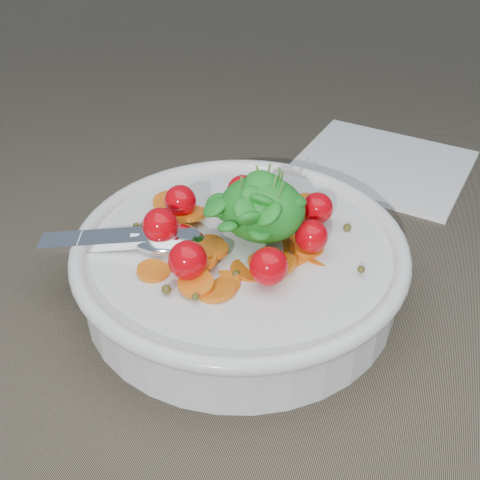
% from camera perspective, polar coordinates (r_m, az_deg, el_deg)
% --- Properties ---
extents(ground, '(6.00, 6.00, 0.00)m').
position_cam_1_polar(ground, '(0.51, 2.78, -5.06)').
color(ground, '#665C49').
rests_on(ground, ground).
extents(bowl, '(0.29, 0.27, 0.11)m').
position_cam_1_polar(bowl, '(0.49, -0.00, -2.07)').
color(bowl, white).
rests_on(bowl, ground).
extents(napkin, '(0.21, 0.19, 0.01)m').
position_cam_1_polar(napkin, '(0.70, 13.32, 6.92)').
color(napkin, white).
rests_on(napkin, ground).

